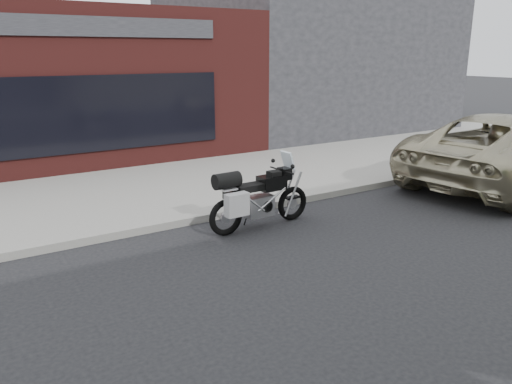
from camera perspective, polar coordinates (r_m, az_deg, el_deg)
name	(u,v)px	position (r m, az deg, el deg)	size (l,w,h in m)	color
ground	(330,309)	(6.85, 8.44, -13.09)	(120.00, 120.00, 0.00)	black
near_sidewalk	(145,187)	(12.58, -12.62, 0.59)	(44.00, 6.00, 0.15)	gray
storefront	(7,84)	(18.61, -26.53, 10.96)	(14.00, 10.07, 4.50)	#581F1C
neighbour_building	(300,58)	(23.19, 5.08, 15.00)	(10.00, 10.00, 6.00)	#26262A
motorcycle	(255,198)	(9.42, -0.13, -0.69)	(2.26, 0.79, 1.43)	black
minivan	(508,150)	(14.13, 26.86, 4.34)	(2.99, 6.48, 1.80)	tan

